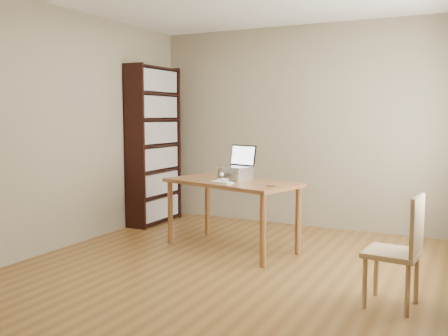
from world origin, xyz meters
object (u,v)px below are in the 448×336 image
at_px(desk, 232,189).
at_px(cat, 234,173).
at_px(chair, 401,247).
at_px(bookshelf, 154,145).
at_px(keyboard, 222,182).
at_px(laptop, 237,162).

distance_m(desk, cat, 0.20).
distance_m(cat, chair, 2.19).
bearing_deg(bookshelf, desk, -26.72).
height_order(bookshelf, chair, bookshelf).
bearing_deg(cat, keyboard, -74.87).
relative_size(bookshelf, cat, 4.29).
distance_m(keyboard, chair, 2.03).
height_order(desk, cat, cat).
relative_size(bookshelf, chair, 2.42).
distance_m(desk, laptop, 0.32).
height_order(bookshelf, desk, bookshelf).
xyz_separation_m(bookshelf, laptop, (1.52, -0.62, -0.11)).
bearing_deg(keyboard, chair, -3.42).
height_order(keyboard, cat, cat).
distance_m(desk, chair, 2.09).
bearing_deg(keyboard, desk, 104.38).
bearing_deg(laptop, cat, -117.31).
bearing_deg(chair, bookshelf, 159.12).
bearing_deg(bookshelf, keyboard, -33.18).
relative_size(bookshelf, laptop, 5.32).
bearing_deg(chair, keyboard, 164.85).
distance_m(bookshelf, keyboard, 1.82).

